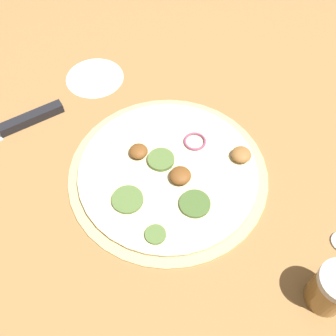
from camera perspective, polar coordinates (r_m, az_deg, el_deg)
ground_plane at (r=0.68m, az=-0.00°, el=-0.77°), size 3.00×3.00×0.00m
pizza at (r=0.67m, az=0.13°, el=-0.55°), size 0.34×0.34×0.03m
knife at (r=0.79m, az=-21.22°, el=5.80°), size 0.03×0.29×0.02m
spice_jar at (r=0.59m, az=22.77°, el=-15.85°), size 0.06×0.06×0.08m
flour_patch at (r=0.85m, az=-10.65°, el=12.73°), size 0.12×0.12×0.00m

